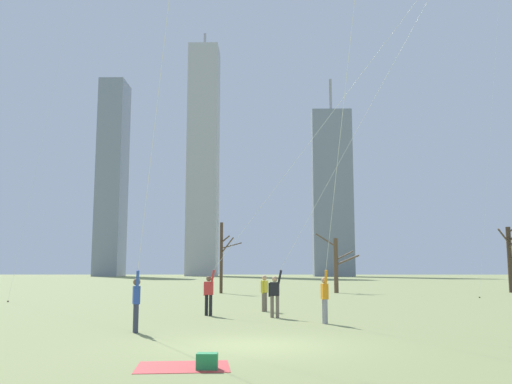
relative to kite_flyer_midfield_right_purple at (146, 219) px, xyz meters
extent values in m
plane|color=#848E56|center=(3.12, -1.63, -3.34)|extent=(400.00, 400.00, 0.00)
cylinder|color=#33384C|center=(-0.50, 1.29, -2.92)|extent=(0.14, 0.14, 0.85)
cylinder|color=#33384C|center=(-0.43, 1.08, -2.92)|extent=(0.14, 0.14, 0.85)
cube|color=#2D4CA5|center=(-0.47, 1.18, -2.22)|extent=(0.30, 0.39, 0.54)
sphere|color=brown|center=(-0.47, 1.18, -1.83)|extent=(0.22, 0.22, 0.22)
cylinder|color=#2D4CA5|center=(-0.53, 1.38, -2.25)|extent=(0.09, 0.09, 0.55)
cylinder|color=#2D4CA5|center=(-0.40, 0.98, -1.75)|extent=(0.15, 0.22, 0.56)
cylinder|color=silver|center=(0.68, -1.75, 3.83)|extent=(2.18, 5.47, 10.66)
cylinder|color=#726656|center=(3.73, 6.60, -2.92)|extent=(0.14, 0.14, 0.85)
cylinder|color=#726656|center=(3.94, 6.54, -2.92)|extent=(0.14, 0.14, 0.85)
cube|color=black|center=(3.83, 6.57, -2.22)|extent=(0.38, 0.28, 0.54)
sphere|color=tan|center=(3.83, 6.57, -1.83)|extent=(0.22, 0.22, 0.22)
cylinder|color=black|center=(3.63, 6.62, -2.25)|extent=(0.09, 0.09, 0.55)
cylinder|color=black|center=(4.04, 6.52, -1.75)|extent=(0.22, 0.14, 0.56)
cylinder|color=silver|center=(8.34, 4.93, 6.27)|extent=(8.62, 3.19, 15.53)
cylinder|color=gray|center=(5.54, 4.19, -2.92)|extent=(0.14, 0.14, 0.85)
cylinder|color=gray|center=(5.57, 3.97, -2.92)|extent=(0.14, 0.14, 0.85)
cube|color=orange|center=(5.56, 4.08, -2.22)|extent=(0.25, 0.37, 0.54)
sphere|color=tan|center=(5.56, 4.08, -1.83)|extent=(0.22, 0.22, 0.22)
cylinder|color=orange|center=(5.52, 4.29, -2.25)|extent=(0.09, 0.09, 0.55)
cylinder|color=orange|center=(5.59, 3.87, -1.75)|extent=(0.12, 0.21, 0.56)
cylinder|color=silver|center=(5.90, -0.28, 4.59)|extent=(0.63, 8.31, 12.17)
cylinder|color=black|center=(1.02, 7.54, -2.92)|extent=(0.14, 0.14, 0.85)
cylinder|color=black|center=(1.20, 7.42, -2.92)|extent=(0.14, 0.14, 0.85)
cube|color=red|center=(1.11, 7.48, -2.22)|extent=(0.39, 0.35, 0.54)
sphere|color=brown|center=(1.11, 7.48, -1.83)|extent=(0.22, 0.22, 0.22)
cylinder|color=red|center=(0.94, 7.59, -2.25)|extent=(0.09, 0.09, 0.55)
cylinder|color=red|center=(1.29, 7.36, -1.75)|extent=(0.22, 0.19, 0.56)
cylinder|color=silver|center=(6.92, 4.44, 5.63)|extent=(11.29, 5.86, 14.26)
cylinder|color=#726656|center=(3.38, 9.75, -2.92)|extent=(0.14, 0.14, 0.85)
cylinder|color=#726656|center=(3.47, 9.95, -2.92)|extent=(0.14, 0.14, 0.85)
cube|color=yellow|center=(3.42, 9.85, -2.22)|extent=(0.33, 0.39, 0.54)
sphere|color=tan|center=(3.42, 9.85, -1.83)|extent=(0.22, 0.22, 0.22)
cylinder|color=yellow|center=(3.33, 9.67, -2.25)|extent=(0.09, 0.09, 0.55)
cylinder|color=yellow|center=(3.52, 10.04, -2.25)|extent=(0.09, 0.09, 0.55)
cylinder|color=silver|center=(19.66, 22.79, 10.51)|extent=(3.67, 0.90, 27.63)
cylinder|color=#3F3833|center=(17.83, 22.34, -3.30)|extent=(0.10, 0.10, 0.08)
cylinder|color=silver|center=(-9.51, 17.32, 10.38)|extent=(4.21, 0.40, 27.37)
cylinder|color=#3F3833|center=(-11.61, 17.12, -3.30)|extent=(0.10, 0.10, 0.08)
cube|color=#CC3838|center=(1.84, -4.81, -3.34)|extent=(1.94, 1.59, 0.01)
cube|color=#268C4C|center=(2.34, -5.11, -3.18)|extent=(0.40, 0.28, 0.30)
cylinder|color=#4C3828|center=(-0.07, 29.52, -0.50)|extent=(0.25, 0.25, 5.69)
cylinder|color=#4C3828|center=(0.27, 29.15, 0.96)|extent=(0.79, 0.86, 0.58)
cylinder|color=#4C3828|center=(0.75, 29.64, 0.48)|extent=(1.67, 0.33, 0.54)
cylinder|color=#4C3828|center=(0.45, 28.90, 0.44)|extent=(1.14, 1.36, 1.26)
cylinder|color=#423326|center=(23.88, 31.37, -0.62)|extent=(0.39, 0.39, 5.44)
cylinder|color=#423326|center=(23.27, 30.88, 1.32)|extent=(1.36, 1.13, 1.20)
cylinder|color=brown|center=(9.28, 30.37, -1.12)|extent=(0.36, 0.36, 4.44)
cylinder|color=brown|center=(8.51, 30.72, 0.97)|extent=(1.64, 0.83, 1.17)
cylinder|color=brown|center=(9.35, 31.23, -0.46)|extent=(0.32, 1.80, 0.98)
cylinder|color=brown|center=(9.97, 30.24, -0.31)|extent=(1.45, 0.38, 0.79)
cylinder|color=brown|center=(10.19, 30.13, -0.68)|extent=(1.92, 0.64, 0.90)
cube|color=gray|center=(22.51, 140.67, 20.09)|extent=(11.12, 5.82, 46.86)
cylinder|color=#99999E|center=(22.51, 140.67, 48.30)|extent=(0.80, 0.80, 9.57)
cube|color=#B2B2B7|center=(-15.01, 150.22, 31.49)|extent=(8.88, 10.64, 69.67)
cylinder|color=#99999E|center=(-15.01, 150.22, 68.87)|extent=(0.80, 0.80, 5.08)
cube|color=gray|center=(-40.18, 141.98, 24.70)|extent=(7.03, 10.12, 56.08)
camera|label=1|loc=(3.44, -16.12, -1.45)|focal=39.47mm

